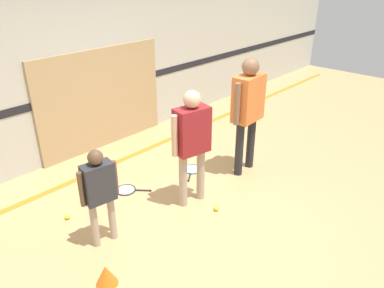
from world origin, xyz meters
TOP-DOWN VIEW (x-y plane):
  - ground_plane at (0.00, 0.00)m, footprint 16.00×16.00m
  - wall_back at (0.00, 2.36)m, footprint 16.00×0.07m
  - wall_panel at (0.25, 2.30)m, footprint 2.41×0.05m
  - floor_stripe at (0.00, 1.61)m, footprint 14.40×0.10m
  - person_instructor at (-0.02, -0.03)m, footprint 0.59×0.32m
  - person_student_left at (-1.30, 0.15)m, footprint 0.45×0.23m
  - person_student_right at (1.15, -0.04)m, footprint 0.67×0.30m
  - racket_spare_on_floor at (0.58, 0.54)m, footprint 0.51×0.43m
  - racket_second_spare at (-0.46, 0.82)m, footprint 0.45×0.50m
  - tennis_ball_near_instructor at (0.03, -0.42)m, footprint 0.07×0.07m
  - tennis_ball_by_spare_racket at (0.75, 0.45)m, footprint 0.07×0.07m
  - tennis_ball_stray_left at (-0.60, 1.16)m, footprint 0.07×0.07m
  - tennis_ball_stray_right at (-1.39, 0.85)m, footprint 0.07×0.07m
  - training_cone at (-1.68, -0.40)m, footprint 0.22×0.22m

SIDE VIEW (x-z plane):
  - ground_plane at x=0.00m, z-range 0.00..0.00m
  - floor_stripe at x=0.00m, z-range 0.00..0.01m
  - racket_spare_on_floor at x=0.58m, z-range -0.01..0.03m
  - racket_second_spare at x=-0.46m, z-range -0.01..0.03m
  - tennis_ball_near_instructor at x=0.03m, z-range 0.00..0.07m
  - tennis_ball_by_spare_racket at x=0.75m, z-range 0.00..0.07m
  - tennis_ball_stray_left at x=-0.60m, z-range 0.00..0.07m
  - tennis_ball_stray_right at x=-1.39m, z-range 0.00..0.07m
  - training_cone at x=-1.68m, z-range 0.00..0.23m
  - person_student_left at x=-1.30m, z-range 0.14..1.33m
  - wall_panel at x=0.25m, z-range 0.00..1.69m
  - person_instructor at x=-0.02m, z-range 0.19..1.75m
  - person_student_right at x=1.15m, z-range 0.21..1.97m
  - wall_back at x=0.00m, z-range 0.00..3.20m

